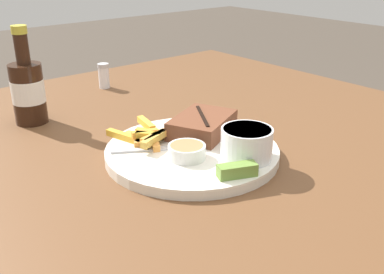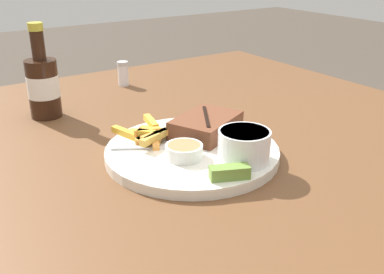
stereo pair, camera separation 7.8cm
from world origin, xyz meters
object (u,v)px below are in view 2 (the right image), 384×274
steak_portion (206,125)px  fork_utensil (146,147)px  dipping_sauce_cup (184,151)px  knife_utensil (191,137)px  salt_shaker (123,73)px  pickle_spear (230,172)px  coleslaw_cup (244,144)px  beer_bottle (43,85)px  dinner_plate (192,152)px

steak_portion → fork_utensil: (-0.13, 0.00, -0.02)m
dipping_sauce_cup → knife_utensil: bearing=48.0°
salt_shaker → pickle_spear: bearing=-100.5°
dipping_sauce_cup → fork_utensil: (-0.04, 0.07, -0.01)m
coleslaw_cup → dipping_sauce_cup: coleslaw_cup is taller
dipping_sauce_cup → beer_bottle: beer_bottle is taller
dipping_sauce_cup → beer_bottle: bearing=107.1°
salt_shaker → dinner_plate: bearing=-101.4°
dipping_sauce_cup → salt_shaker: bearing=75.5°
dipping_sauce_cup → salt_shaker: (0.13, 0.50, 0.00)m
coleslaw_cup → pickle_spear: size_ratio=1.32×
coleslaw_cup → steak_portion: bearing=83.2°
pickle_spear → steak_portion: bearing=66.2°
dinner_plate → pickle_spear: (-0.02, -0.13, 0.02)m
dipping_sauce_cup → dinner_plate: bearing=38.7°
dipping_sauce_cup → fork_utensil: 0.08m
steak_portion → beer_bottle: beer_bottle is taller
steak_portion → dipping_sauce_cup: 0.11m
salt_shaker → dipping_sauce_cup: bearing=-104.5°
beer_bottle → salt_shaker: (0.25, 0.12, -0.04)m
pickle_spear → dinner_plate: bearing=82.8°
coleslaw_cup → fork_utensil: coleslaw_cup is taller
dinner_plate → steak_portion: bearing=33.3°
dipping_sauce_cup → knife_utensil: dipping_sauce_cup is taller
dinner_plate → knife_utensil: size_ratio=2.02×
coleslaw_cup → salt_shaker: coleslaw_cup is taller
pickle_spear → knife_utensil: pickle_spear is taller
pickle_spear → knife_utensil: bearing=77.2°
fork_utensil → knife_utensil: 0.09m
coleslaw_cup → knife_utensil: coleslaw_cup is taller
steak_portion → salt_shaker: bearing=84.9°
fork_utensil → dinner_plate: bearing=0.0°
dinner_plate → fork_utensil: fork_utensil is taller
coleslaw_cup → beer_bottle: (-0.19, 0.44, 0.02)m
fork_utensil → salt_shaker: (0.16, 0.43, 0.01)m
steak_portion → pickle_spear: steak_portion is taller
dipping_sauce_cup → pickle_spear: 0.10m
steak_portion → fork_utensil: size_ratio=1.29×
coleslaw_cup → dipping_sauce_cup: bearing=139.8°
dinner_plate → beer_bottle: beer_bottle is taller
pickle_spear → beer_bottle: bearing=105.7°
coleslaw_cup → pickle_spear: coleslaw_cup is taller
coleslaw_cup → fork_utensil: size_ratio=0.71×
coleslaw_cup → beer_bottle: 0.48m
knife_utensil → salt_shaker: salt_shaker is taller
dinner_plate → pickle_spear: pickle_spear is taller
coleslaw_cup → pickle_spear: (-0.06, -0.04, -0.02)m
steak_portion → beer_bottle: (-0.21, 0.31, 0.04)m
pickle_spear → salt_shaker: size_ratio=1.00×
dinner_plate → salt_shaker: size_ratio=4.70×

